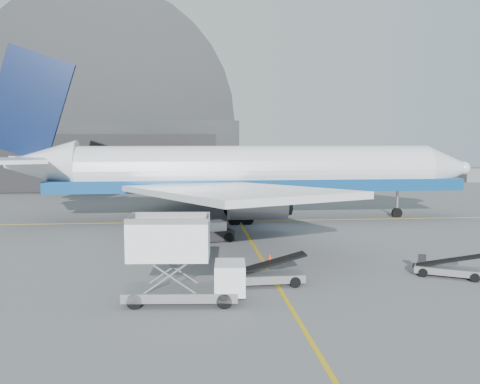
{
  "coord_description": "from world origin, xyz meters",
  "views": [
    {
      "loc": [
        -5.55,
        -38.52,
        9.43
      ],
      "look_at": [
        -1.03,
        8.21,
        4.5
      ],
      "focal_mm": 40.0,
      "sensor_mm": 36.0,
      "label": 1
    }
  ],
  "objects": [
    {
      "name": "ground",
      "position": [
        0.0,
        0.0,
        0.0
      ],
      "size": [
        200.0,
        200.0,
        0.0
      ],
      "primitive_type": "plane",
      "color": "#565659",
      "rests_on": "ground"
    },
    {
      "name": "taxi_lines",
      "position": [
        0.0,
        12.67,
        0.01
      ],
      "size": [
        80.0,
        42.12,
        0.02
      ],
      "color": "gold",
      "rests_on": "ground"
    },
    {
      "name": "hangar",
      "position": [
        -22.0,
        64.95,
        9.54
      ],
      "size": [
        50.0,
        28.3,
        28.0
      ],
      "color": "black",
      "rests_on": "ground"
    },
    {
      "name": "distant_bldg_a",
      "position": [
        38.0,
        72.0,
        0.0
      ],
      "size": [
        14.0,
        8.0,
        4.0
      ],
      "primitive_type": "cube",
      "color": "black",
      "rests_on": "ground"
    },
    {
      "name": "distant_bldg_b",
      "position": [
        55.0,
        68.0,
        0.0
      ],
      "size": [
        8.0,
        6.0,
        2.8
      ],
      "primitive_type": "cube",
      "color": "slate",
      "rests_on": "ground"
    },
    {
      "name": "airliner",
      "position": [
        -0.09,
        21.09,
        5.39
      ],
      "size": [
        54.91,
        53.24,
        19.27
      ],
      "color": "white",
      "rests_on": "ground"
    },
    {
      "name": "catering_truck",
      "position": [
        -6.09,
        -8.77,
        2.38
      ],
      "size": [
        7.01,
        3.09,
        4.7
      ],
      "rotation": [
        0.0,
        0.0,
        -0.08
      ],
      "color": "slate",
      "rests_on": "ground"
    },
    {
      "name": "pushback_tug",
      "position": [
        -3.57,
        8.94,
        0.69
      ],
      "size": [
        4.43,
        3.27,
        1.84
      ],
      "rotation": [
        0.0,
        0.0,
        0.28
      ],
      "color": "black",
      "rests_on": "ground"
    },
    {
      "name": "belt_loader_a",
      "position": [
        -0.9,
        -5.7,
        0.63
      ],
      "size": [
        5.38,
        2.09,
        2.03
      ],
      "rotation": [
        0.0,
        0.0,
        0.05
      ],
      "color": "slate",
      "rests_on": "ground"
    },
    {
      "name": "belt_loader_b",
      "position": [
        11.78,
        -4.92,
        0.55
      ],
      "size": [
        4.57,
        3.45,
        1.79
      ],
      "rotation": [
        0.0,
        0.0,
        -0.51
      ],
      "color": "slate",
      "rests_on": "ground"
    },
    {
      "name": "traffic_cone",
      "position": [
        0.54,
        0.78,
        0.27
      ],
      "size": [
        0.39,
        0.39,
        0.56
      ],
      "color": "red",
      "rests_on": "ground"
    }
  ]
}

